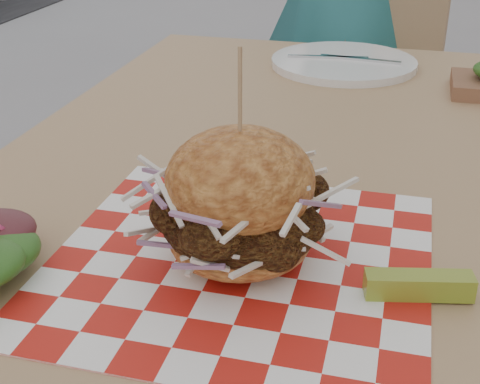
{
  "coord_description": "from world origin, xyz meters",
  "views": [
    {
      "loc": [
        0.44,
        -0.7,
        1.1
      ],
      "look_at": [
        0.3,
        -0.17,
        0.82
      ],
      "focal_mm": 50.0,
      "sensor_mm": 36.0,
      "label": 1
    }
  ],
  "objects": [
    {
      "name": "patio_table",
      "position": [
        0.32,
        0.09,
        0.67
      ],
      "size": [
        0.8,
        1.2,
        0.75
      ],
      "color": "tan",
      "rests_on": "ground"
    },
    {
      "name": "place_setting",
      "position": [
        0.32,
        0.53,
        0.76
      ],
      "size": [
        0.27,
        0.27,
        0.02
      ],
      "color": "white",
      "rests_on": "patio_table"
    },
    {
      "name": "paper_liner",
      "position": [
        0.3,
        -0.17,
        0.75
      ],
      "size": [
        0.36,
        0.36,
        0.0
      ],
      "primitive_type": "cube",
      "color": "red",
      "rests_on": "patio_table"
    },
    {
      "name": "sandwich",
      "position": [
        0.3,
        -0.17,
        0.81
      ],
      "size": [
        0.18,
        0.18,
        0.21
      ],
      "color": "#C57C37",
      "rests_on": "paper_liner"
    },
    {
      "name": "pickle_spear",
      "position": [
        0.47,
        -0.19,
        0.76
      ],
      "size": [
        0.1,
        0.04,
        0.02
      ],
      "primitive_type": "cube",
      "rotation": [
        0.0,
        0.0,
        0.22
      ],
      "color": "#9DA32F",
      "rests_on": "paper_liner"
    },
    {
      "name": "patio_chair",
      "position": [
        0.34,
        1.15,
        0.55
      ],
      "size": [
        0.49,
        0.49,
        0.95
      ],
      "rotation": [
        0.0,
        0.0,
        -0.17
      ],
      "color": "tan",
      "rests_on": "ground"
    }
  ]
}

